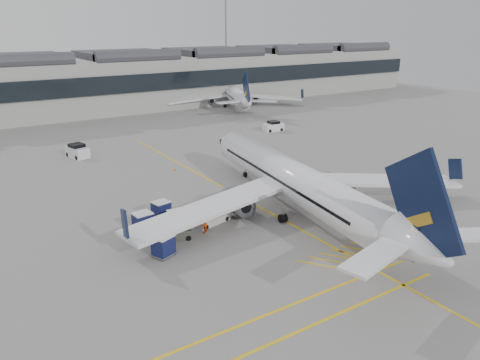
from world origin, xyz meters
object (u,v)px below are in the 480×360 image
ramp_agent_a (198,216)px  baggage_cart_a (178,220)px  pushback_tug (178,233)px  ramp_agent_b (204,224)px  airliner_main (297,182)px  belt_loader (211,218)px

ramp_agent_a → baggage_cart_a: bearing=109.8°
baggage_cart_a → pushback_tug: size_ratio=0.75×
ramp_agent_b → pushback_tug: size_ratio=0.65×
pushback_tug → ramp_agent_a: bearing=47.3°
baggage_cart_a → ramp_agent_a: 2.03m
airliner_main → ramp_agent_a: size_ratio=20.67×
airliner_main → baggage_cart_a: size_ratio=21.01×
airliner_main → belt_loader: size_ratio=8.61×
belt_loader → baggage_cart_a: (-3.27, 0.37, 0.48)m
ramp_agent_a → ramp_agent_b: size_ratio=1.17×
belt_loader → ramp_agent_a: size_ratio=2.40×
pushback_tug → baggage_cart_a: bearing=83.0°
airliner_main → baggage_cart_a: (-11.98, 2.47, -2.11)m
baggage_cart_a → ramp_agent_a: (2.02, -0.20, -0.05)m
baggage_cart_a → ramp_agent_b: size_ratio=1.15×
baggage_cart_a → ramp_agent_b: (1.65, -1.86, -0.19)m
belt_loader → pushback_tug: bearing=-175.7°
airliner_main → pushback_tug: (-12.83, 0.72, -2.57)m
baggage_cart_a → airliner_main: bearing=-11.1°
baggage_cart_a → pushback_tug: 2.00m
ramp_agent_b → pushback_tug: 2.52m
baggage_cart_a → ramp_agent_b: 2.50m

